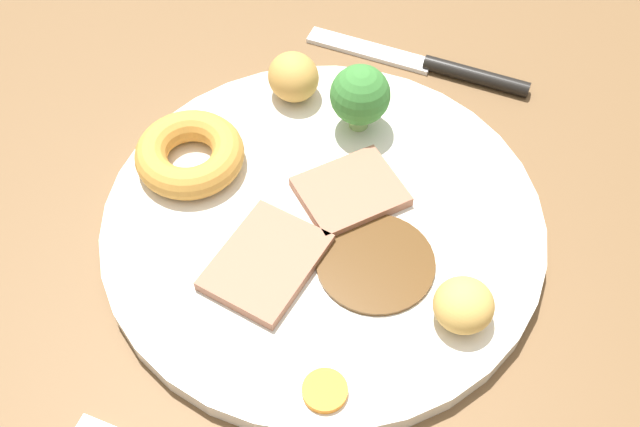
{
  "coord_description": "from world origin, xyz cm",
  "views": [
    {
      "loc": [
        -27.33,
        -11.68,
        46.27
      ],
      "look_at": [
        -0.48,
        1.73,
        6.0
      ],
      "focal_mm": 43.02,
      "sensor_mm": 36.0,
      "label": 1
    }
  ],
  "objects_px": {
    "dinner_plate": "(320,229)",
    "roast_potato_right": "(293,77)",
    "meat_slice_main": "(266,262)",
    "meat_slice_under": "(350,192)",
    "roast_potato_left": "(464,305)",
    "yorkshire_pudding": "(186,159)",
    "broccoli_floret": "(360,96)",
    "carrot_coin_front": "(325,391)",
    "knife": "(436,66)"
  },
  "relations": [
    {
      "from": "yorkshire_pudding",
      "to": "roast_potato_right",
      "type": "bearing_deg",
      "value": -17.76
    },
    {
      "from": "yorkshire_pudding",
      "to": "broccoli_floret",
      "type": "relative_size",
      "value": 1.46
    },
    {
      "from": "meat_slice_main",
      "to": "yorkshire_pudding",
      "type": "distance_m",
      "value": 0.1
    },
    {
      "from": "dinner_plate",
      "to": "yorkshire_pudding",
      "type": "height_order",
      "value": "yorkshire_pudding"
    },
    {
      "from": "meat_slice_main",
      "to": "meat_slice_under",
      "type": "distance_m",
      "value": 0.08
    },
    {
      "from": "carrot_coin_front",
      "to": "knife",
      "type": "xyz_separation_m",
      "value": [
        0.29,
        0.05,
        -0.01
      ]
    },
    {
      "from": "meat_slice_main",
      "to": "knife",
      "type": "relative_size",
      "value": 0.41
    },
    {
      "from": "roast_potato_right",
      "to": "knife",
      "type": "bearing_deg",
      "value": -43.49
    },
    {
      "from": "dinner_plate",
      "to": "meat_slice_under",
      "type": "relative_size",
      "value": 4.45
    },
    {
      "from": "carrot_coin_front",
      "to": "broccoli_floret",
      "type": "xyz_separation_m",
      "value": [
        0.2,
        0.07,
        0.03
      ]
    },
    {
      "from": "meat_slice_main",
      "to": "meat_slice_under",
      "type": "xyz_separation_m",
      "value": [
        0.08,
        -0.02,
        0.0
      ]
    },
    {
      "from": "roast_potato_right",
      "to": "carrot_coin_front",
      "type": "bearing_deg",
      "value": -148.13
    },
    {
      "from": "dinner_plate",
      "to": "knife",
      "type": "distance_m",
      "value": 0.19
    },
    {
      "from": "meat_slice_under",
      "to": "carrot_coin_front",
      "type": "height_order",
      "value": "meat_slice_under"
    },
    {
      "from": "meat_slice_main",
      "to": "roast_potato_right",
      "type": "height_order",
      "value": "roast_potato_right"
    },
    {
      "from": "knife",
      "to": "roast_potato_left",
      "type": "bearing_deg",
      "value": 110.62
    },
    {
      "from": "roast_potato_left",
      "to": "roast_potato_right",
      "type": "height_order",
      "value": "roast_potato_right"
    },
    {
      "from": "meat_slice_main",
      "to": "carrot_coin_front",
      "type": "distance_m",
      "value": 0.09
    },
    {
      "from": "roast_potato_left",
      "to": "roast_potato_right",
      "type": "xyz_separation_m",
      "value": [
        0.13,
        0.18,
        0.0
      ]
    },
    {
      "from": "roast_potato_right",
      "to": "broccoli_floret",
      "type": "bearing_deg",
      "value": -97.37
    },
    {
      "from": "yorkshire_pudding",
      "to": "roast_potato_right",
      "type": "height_order",
      "value": "roast_potato_right"
    },
    {
      "from": "roast_potato_left",
      "to": "roast_potato_right",
      "type": "distance_m",
      "value": 0.22
    },
    {
      "from": "carrot_coin_front",
      "to": "knife",
      "type": "height_order",
      "value": "carrot_coin_front"
    },
    {
      "from": "roast_potato_right",
      "to": "dinner_plate",
      "type": "bearing_deg",
      "value": -144.18
    },
    {
      "from": "broccoli_floret",
      "to": "knife",
      "type": "bearing_deg",
      "value": -14.9
    },
    {
      "from": "meat_slice_main",
      "to": "broccoli_floret",
      "type": "height_order",
      "value": "broccoli_floret"
    },
    {
      "from": "roast_potato_left",
      "to": "roast_potato_right",
      "type": "bearing_deg",
      "value": 55.23
    },
    {
      "from": "dinner_plate",
      "to": "roast_potato_left",
      "type": "relative_size",
      "value": 7.98
    },
    {
      "from": "meat_slice_main",
      "to": "yorkshire_pudding",
      "type": "bearing_deg",
      "value": 62.49
    },
    {
      "from": "meat_slice_main",
      "to": "roast_potato_right",
      "type": "bearing_deg",
      "value": 21.2
    },
    {
      "from": "meat_slice_under",
      "to": "roast_potato_left",
      "type": "height_order",
      "value": "roast_potato_left"
    },
    {
      "from": "dinner_plate",
      "to": "roast_potato_left",
      "type": "distance_m",
      "value": 0.11
    },
    {
      "from": "roast_potato_left",
      "to": "knife",
      "type": "bearing_deg",
      "value": 24.73
    },
    {
      "from": "dinner_plate",
      "to": "meat_slice_main",
      "type": "relative_size",
      "value": 3.91
    },
    {
      "from": "dinner_plate",
      "to": "roast_potato_left",
      "type": "xyz_separation_m",
      "value": [
        -0.03,
        -0.11,
        0.02
      ]
    },
    {
      "from": "meat_slice_main",
      "to": "knife",
      "type": "bearing_deg",
      "value": -6.45
    },
    {
      "from": "meat_slice_under",
      "to": "carrot_coin_front",
      "type": "bearing_deg",
      "value": -160.62
    },
    {
      "from": "meat_slice_main",
      "to": "yorkshire_pudding",
      "type": "relative_size",
      "value": 1.0
    },
    {
      "from": "meat_slice_main",
      "to": "broccoli_floret",
      "type": "xyz_separation_m",
      "value": [
        0.14,
        -0.0,
        0.03
      ]
    },
    {
      "from": "meat_slice_main",
      "to": "roast_potato_left",
      "type": "bearing_deg",
      "value": -80.83
    },
    {
      "from": "dinner_plate",
      "to": "roast_potato_right",
      "type": "xyz_separation_m",
      "value": [
        0.1,
        0.07,
        0.02
      ]
    },
    {
      "from": "meat_slice_under",
      "to": "broccoli_floret",
      "type": "height_order",
      "value": "broccoli_floret"
    },
    {
      "from": "carrot_coin_front",
      "to": "knife",
      "type": "bearing_deg",
      "value": 8.82
    },
    {
      "from": "broccoli_floret",
      "to": "knife",
      "type": "distance_m",
      "value": 0.11
    },
    {
      "from": "yorkshire_pudding",
      "to": "broccoli_floret",
      "type": "distance_m",
      "value": 0.13
    },
    {
      "from": "knife",
      "to": "meat_slice_main",
      "type": "bearing_deg",
      "value": 79.44
    },
    {
      "from": "dinner_plate",
      "to": "carrot_coin_front",
      "type": "relative_size",
      "value": 11.19
    },
    {
      "from": "roast_potato_left",
      "to": "roast_potato_right",
      "type": "relative_size",
      "value": 0.91
    },
    {
      "from": "meat_slice_under",
      "to": "roast_potato_left",
      "type": "relative_size",
      "value": 1.79
    },
    {
      "from": "meat_slice_under",
      "to": "knife",
      "type": "distance_m",
      "value": 0.16
    }
  ]
}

